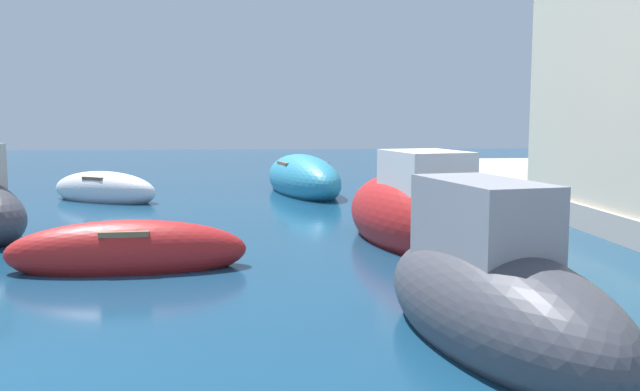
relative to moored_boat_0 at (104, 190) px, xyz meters
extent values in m
ellipsoid|color=white|center=(0.00, 0.00, 0.00)|extent=(3.41, 2.66, 1.00)
cube|color=brown|center=(0.00, 0.00, 0.34)|extent=(1.03, 1.11, 0.08)
ellipsoid|color=#3F3F47|center=(6.46, -11.96, 0.08)|extent=(2.20, 4.06, 1.30)
cube|color=gray|center=(6.40, -11.66, 0.89)|extent=(1.14, 1.80, 0.85)
ellipsoid|color=teal|center=(5.30, 1.41, 0.11)|extent=(2.69, 5.29, 1.44)
cube|color=brown|center=(5.30, 1.41, 0.59)|extent=(1.47, 1.27, 0.08)
ellipsoid|color=#B21E1E|center=(2.21, -8.27, -0.02)|extent=(3.52, 1.29, 0.94)
cube|color=brown|center=(2.21, -8.27, 0.30)|extent=(0.75, 0.88, 0.08)
ellipsoid|color=#B21E1E|center=(6.86, -6.56, 0.16)|extent=(2.73, 4.74, 1.60)
cube|color=white|center=(6.94, -6.91, 1.00)|extent=(1.46, 1.76, 0.72)
camera|label=1|loc=(4.23, -18.33, 1.97)|focal=38.58mm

